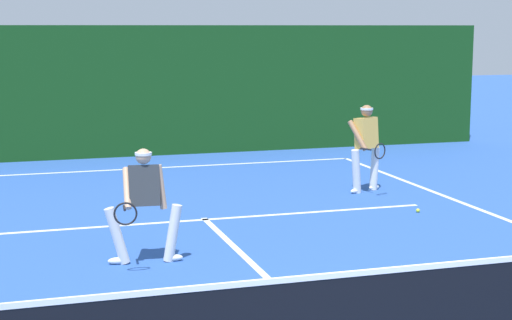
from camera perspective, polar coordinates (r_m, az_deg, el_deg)
court_line_baseline_far at (r=18.30m, az=-7.27°, el=-0.56°), size 9.28×0.10×0.01m
court_line_service at (r=13.37m, az=-3.51°, el=-4.12°), size 7.56×0.10×0.01m
court_line_centre at (r=10.50m, az=0.46°, el=-7.83°), size 0.10×6.40×0.01m
player_near at (r=10.86m, az=-7.73°, el=-2.83°), size 1.03×0.83×1.53m
player_far at (r=15.59m, az=7.60°, el=1.09°), size 0.75×0.94×1.64m
tennis_ball at (r=14.12m, az=11.10°, el=-3.44°), size 0.07×0.07×0.07m
back_fence_windscreen at (r=19.88m, az=-8.25°, el=4.70°), size 18.02×0.12×3.11m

